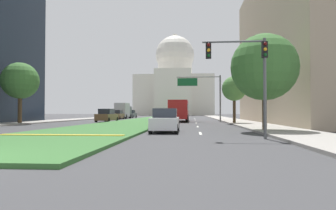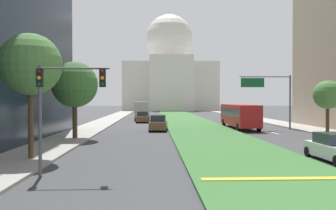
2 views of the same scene
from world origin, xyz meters
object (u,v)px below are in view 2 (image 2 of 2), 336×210
Objects in this scene: overhead_guide_sign at (271,90)px; street_tree_right_mid at (328,95)px; sedan_distant at (143,117)px; traffic_light_near_left at (58,95)px; street_tree_left_near at (30,65)px; sedan_far_horizon at (144,113)px; city_bus at (239,114)px; sedan_lead_stopped at (335,148)px; street_tree_left_mid at (75,85)px; capitol_building at (169,73)px; box_truck_delivery at (142,110)px; sedan_midblock at (158,123)px.

overhead_guide_sign is 8.03m from street_tree_right_mid.
sedan_distant is (-18.96, 20.72, -3.21)m from street_tree_right_mid.
street_tree_left_near is (-2.84, 4.61, 1.84)m from traffic_light_near_left.
traffic_light_near_left is 38.63m from sedan_distant.
street_tree_right_mid is at bearing -47.54° from sedan_distant.
overhead_guide_sign is at bearing 113.90° from street_tree_right_mid.
sedan_far_horizon is (-19.12, 34.34, -3.17)m from street_tree_right_mid.
city_bus is at bearing 127.23° from street_tree_right_mid.
street_tree_left_near is 18.49m from sedan_lead_stopped.
traffic_light_near_left is at bearing -80.21° from street_tree_left_mid.
street_tree_left_mid is at bearing 89.00° from street_tree_left_near.
sedan_distant is (-7.18, -66.12, -11.73)m from capitol_building.
traffic_light_near_left is 15.66m from street_tree_left_mid.
sedan_far_horizon is at bearing 90.67° from sedan_distant.
box_truck_delivery is 21.96m from city_bus.
capitol_building is 105.36m from traffic_light_near_left.
sedan_distant is at bearing -87.55° from box_truck_delivery.
sedan_far_horizon is at bearing 89.23° from box_truck_delivery.
capitol_building reaches higher than sedan_far_horizon.
overhead_guide_sign is 1.47× the size of sedan_distant.
traffic_light_near_left reaches higher than sedan_far_horizon.
capitol_building is at bearing 93.75° from city_bus.
sedan_far_horizon is (2.52, 52.04, -2.94)m from traffic_light_near_left.
capitol_building is 80.37m from overhead_guide_sign.
street_tree_right_mid reaches higher than sedan_midblock.
street_tree_left_mid is at bearing -132.00° from sedan_midblock.
sedan_lead_stopped is 0.99× the size of sedan_distant.
street_tree_left_mid is at bearing -99.88° from box_truck_delivery.
overhead_guide_sign is 1.41× the size of sedan_midblock.
street_tree_left_mid reaches higher than street_tree_right_mid.
street_tree_left_mid is (-2.66, 15.39, 1.11)m from traffic_light_near_left.
sedan_lead_stopped is at bearing -115.33° from street_tree_right_mid.
city_bus is (10.01, 2.64, 0.92)m from sedan_midblock.
sedan_distant is at bearing -96.19° from capitol_building.
sedan_midblock is (7.79, 19.23, -4.79)m from street_tree_left_near.
overhead_guide_sign is at bearing 43.84° from street_tree_left_near.
street_tree_left_mid is 23.98m from sedan_distant.
street_tree_left_near is 1.37× the size of street_tree_right_mid.
traffic_light_near_left is 52.18m from sedan_far_horizon.
box_truck_delivery is at bearing 80.12° from street_tree_left_mid.
traffic_light_near_left is 0.47× the size of city_bus.
traffic_light_near_left is 24.53m from sedan_midblock.
box_truck_delivery is at bearing 129.34° from overhead_guide_sign.
street_tree_right_mid is at bearing -52.77° from city_bus.
overhead_guide_sign is at bearing -23.19° from city_bus.
overhead_guide_sign is (18.40, 25.01, 0.88)m from traffic_light_near_left.
city_bus is (14.96, 26.48, -2.03)m from traffic_light_near_left.
street_tree_left_near is at bearing -129.16° from city_bus.
sedan_distant is at bearing 80.73° from street_tree_left_near.
traffic_light_near_left is 30.48m from city_bus.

